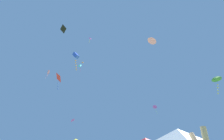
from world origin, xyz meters
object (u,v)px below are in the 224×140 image
Objects in this scene: kite_pink_delta at (152,41)px; kite_magenta_diamond at (90,39)px; kite_orange_diamond at (83,62)px; kite_red_diamond at (59,78)px; kite_blue_box at (76,56)px; kite_cyan_box at (80,66)px; kite_purple_delta at (155,107)px; kite_lime_delta at (216,79)px; canopy_tent_white at (179,136)px; kite_purple_diamond at (73,120)px; kite_pink_box at (48,72)px; kite_black_diamond at (64,29)px.

kite_pink_delta is 19.05m from kite_magenta_diamond.
kite_pink_delta is 3.02× the size of kite_orange_diamond.
kite_red_diamond reaches higher than kite_blue_box.
kite_pink_delta is 0.77× the size of kite_cyan_box.
kite_purple_delta is 11.93m from kite_lime_delta.
kite_lime_delta is (9.47, 4.28, -5.41)m from kite_pink_delta.
canopy_tent_white is at bearing -93.04° from kite_pink_delta.
kite_pink_box is (-3.03, -8.50, 8.09)m from kite_purple_diamond.
kite_orange_diamond is (1.70, 6.51, 7.33)m from kite_red_diamond.
canopy_tent_white is 1.72× the size of kite_pink_box.
kite_pink_box reaches higher than kite_purple_delta.
kite_black_diamond is 6.71m from kite_blue_box.
kite_orange_diamond is (-4.79, 18.97, 7.87)m from kite_black_diamond.
kite_orange_diamond is at bearing 140.61° from kite_magenta_diamond.
kite_pink_box is 1.07× the size of kite_magenta_diamond.
kite_black_diamond is 0.20× the size of kite_red_diamond.
kite_orange_diamond reaches higher than kite_black_diamond.
canopy_tent_white is 14.97m from kite_black_diamond.
kite_cyan_box is 1.13× the size of kite_pink_box.
kite_cyan_box is 3.94× the size of kite_orange_diamond.
kite_lime_delta is (30.29, -2.05, -4.83)m from kite_pink_box.
kite_pink_box is at bearing 128.05° from kite_blue_box.
kite_black_diamond is 0.37× the size of kite_purple_delta.
kite_cyan_box reaches higher than kite_pink_delta.
kite_orange_diamond reaches higher than kite_pink_box.
kite_pink_delta is 13.93m from kite_purple_delta.
kite_magenta_diamond is at bearing 167.84° from kite_lime_delta.
canopy_tent_white is 9.64m from kite_blue_box.
kite_purple_diamond is 0.32× the size of kite_lime_delta.
kite_red_diamond is 12.56m from kite_cyan_box.
kite_red_diamond is at bearing -104.66° from kite_orange_diamond.
kite_orange_diamond reaches higher than kite_lime_delta.
kite_black_diamond is at bearing -54.62° from kite_pink_box.
kite_lime_delta is 1.64× the size of kite_magenta_diamond.
kite_cyan_box is 1.45× the size of kite_blue_box.
kite_cyan_box reaches higher than kite_pink_box.
kite_lime_delta is at bearing 49.46° from canopy_tent_white.
kite_lime_delta is at bearing -19.67° from kite_cyan_box.
kite_pink_box is at bearing -165.42° from kite_purple_delta.
kite_pink_delta is 0.57× the size of kite_lime_delta.
kite_red_diamond is 9.96m from kite_orange_diamond.
canopy_tent_white is 1.52× the size of kite_cyan_box.
kite_red_diamond is at bearing -126.42° from kite_magenta_diamond.
kite_purple_diamond is (-17.79, 14.83, -8.68)m from kite_pink_delta.
kite_black_diamond reaches higher than canopy_tent_white.
kite_lime_delta reaches higher than canopy_tent_white.
canopy_tent_white is 30.05m from kite_orange_diamond.
kite_black_diamond is at bearing -75.82° from kite_orange_diamond.
kite_blue_box is (-7.56, -10.62, -9.28)m from kite_pink_delta.
kite_lime_delta is at bearing 24.35° from kite_pink_delta.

